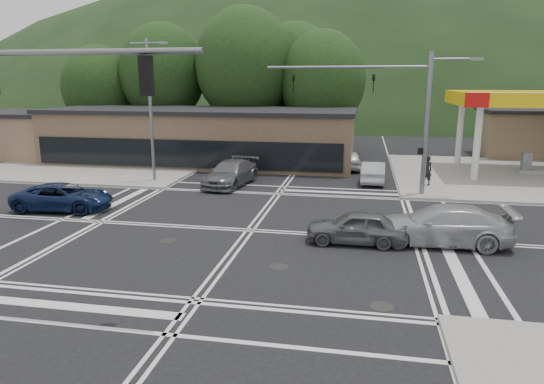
% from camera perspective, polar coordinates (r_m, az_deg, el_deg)
% --- Properties ---
extents(ground, '(120.00, 120.00, 0.00)m').
position_cam_1_polar(ground, '(21.54, -2.60, -4.53)').
color(ground, black).
rests_on(ground, ground).
extents(sidewalk_ne, '(16.00, 16.00, 0.15)m').
position_cam_1_polar(sidewalk_ne, '(37.01, 26.56, 1.66)').
color(sidewalk_ne, gray).
rests_on(sidewalk_ne, ground).
extents(sidewalk_nw, '(16.00, 16.00, 0.15)m').
position_cam_1_polar(sidewalk_nw, '(40.68, -18.58, 3.27)').
color(sidewalk_nw, gray).
rests_on(sidewalk_nw, ground).
extents(convenience_store, '(10.00, 6.00, 3.80)m').
position_cam_1_polar(convenience_store, '(47.72, 29.40, 5.84)').
color(convenience_store, '#846B4F').
rests_on(convenience_store, ground).
extents(commercial_row, '(24.00, 8.00, 4.00)m').
position_cam_1_polar(commercial_row, '(39.37, -8.37, 6.34)').
color(commercial_row, brown).
rests_on(commercial_row, ground).
extents(commercial_nw, '(8.00, 7.00, 3.60)m').
position_cam_1_polar(commercial_nw, '(47.08, -27.22, 5.88)').
color(commercial_nw, '#846B4F').
rests_on(commercial_nw, ground).
extents(hill_north, '(252.00, 126.00, 140.00)m').
position_cam_1_polar(hill_north, '(110.27, 8.28, 9.53)').
color(hill_north, black).
rests_on(hill_north, ground).
extents(tree_n_a, '(8.00, 8.00, 11.75)m').
position_cam_1_polar(tree_n_a, '(47.81, -12.79, 13.50)').
color(tree_n_a, '#382619').
rests_on(tree_n_a, ground).
extents(tree_n_b, '(9.00, 9.00, 12.98)m').
position_cam_1_polar(tree_n_b, '(45.29, -3.18, 14.66)').
color(tree_n_b, '#382619').
rests_on(tree_n_b, ground).
extents(tree_n_c, '(7.60, 7.60, 10.87)m').
position_cam_1_polar(tree_n_c, '(44.14, 5.93, 12.96)').
color(tree_n_c, '#382619').
rests_on(tree_n_c, ground).
extents(tree_n_d, '(6.80, 6.80, 9.76)m').
position_cam_1_polar(tree_n_d, '(49.60, -19.69, 11.54)').
color(tree_n_d, '#382619').
rests_on(tree_n_d, ground).
extents(tree_n_e, '(8.40, 8.40, 11.98)m').
position_cam_1_polar(tree_n_e, '(48.46, 2.72, 13.79)').
color(tree_n_e, '#382619').
rests_on(tree_n_e, ground).
extents(streetlight_nw, '(2.50, 0.25, 9.00)m').
position_cam_1_polar(streetlight_nw, '(31.87, -14.03, 10.06)').
color(streetlight_nw, slate).
rests_on(streetlight_nw, ground).
extents(signal_mast_ne, '(11.65, 0.30, 8.00)m').
position_cam_1_polar(signal_mast_ne, '(28.30, 15.31, 9.70)').
color(signal_mast_ne, slate).
rests_on(signal_mast_ne, ground).
extents(car_blue_west, '(5.11, 2.74, 1.36)m').
position_cam_1_polar(car_blue_west, '(26.88, -23.35, -0.54)').
color(car_blue_west, '#0E1C40').
rests_on(car_blue_west, ground).
extents(car_grey_center, '(4.00, 1.61, 1.36)m').
position_cam_1_polar(car_grey_center, '(20.00, 9.87, -4.07)').
color(car_grey_center, '#55585A').
rests_on(car_grey_center, ground).
extents(car_silver_east, '(5.50, 2.25, 1.59)m').
position_cam_1_polar(car_silver_east, '(20.74, 19.27, -3.67)').
color(car_silver_east, '#A8AAAF').
rests_on(car_silver_east, ground).
extents(car_queue_a, '(1.61, 4.24, 1.38)m').
position_cam_1_polar(car_queue_a, '(32.08, 11.82, 2.33)').
color(car_queue_a, '#9FA2A6').
rests_on(car_queue_a, ground).
extents(car_queue_b, '(2.06, 4.24, 1.40)m').
position_cam_1_polar(car_queue_b, '(36.59, 9.06, 3.76)').
color(car_queue_b, silver).
rests_on(car_queue_b, ground).
extents(car_northbound, '(2.93, 5.58, 1.54)m').
position_cam_1_polar(car_northbound, '(30.63, -4.87, 2.22)').
color(car_northbound, '#585A5D').
rests_on(car_northbound, ground).
extents(pedestrian, '(0.77, 0.62, 1.84)m').
position_cam_1_polar(pedestrian, '(31.32, 17.75, 2.43)').
color(pedestrian, black).
rests_on(pedestrian, sidewalk_ne).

